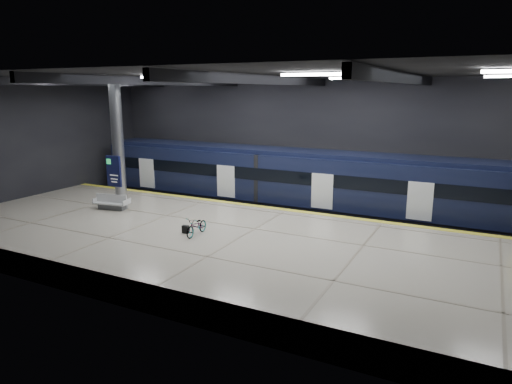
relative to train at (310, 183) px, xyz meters
The scene contains 10 objects.
ground 5.87m from the train, 92.59° to the right, with size 30.00×30.00×0.00m, color black.
room_shell 6.61m from the train, 92.60° to the right, with size 30.10×16.10×8.05m.
platform 8.14m from the train, 91.78° to the right, with size 30.00×11.00×1.10m, color beige.
safety_strip 2.92m from the train, 95.17° to the right, with size 30.00×0.40×0.01m, color yellow.
rails 1.99m from the train, behind, with size 30.00×1.52×0.16m.
train is the anchor object (origin of this frame).
bench 11.02m from the train, 141.56° to the right, with size 1.98×1.11×0.83m.
bicycle 8.75m from the train, 103.82° to the right, with size 0.55×1.57×0.82m, color #99999E.
pannier_bag 8.93m from the train, 107.57° to the right, with size 0.30×0.18×0.35m, color black.
info_column 10.79m from the train, 141.66° to the right, with size 0.90×0.78×6.90m.
Camera 1 is at (9.12, -18.81, 7.30)m, focal length 32.00 mm.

